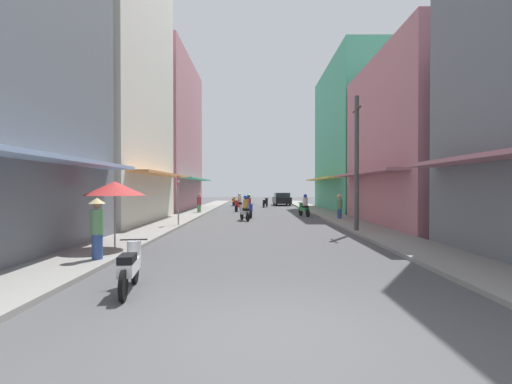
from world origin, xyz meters
name	(u,v)px	position (x,y,z in m)	size (l,w,h in m)	color
ground_plane	(260,217)	(0.00, 20.53, 0.00)	(107.91, 107.91, 0.00)	#4C4C4F
sidewalk_left	(187,216)	(-5.06, 20.53, 0.06)	(2.06, 57.05, 0.12)	gray
sidewalk_right	(333,216)	(5.06, 20.53, 0.06)	(2.06, 57.05, 0.12)	gray
building_left_mid	(101,73)	(-9.09, 16.12, 8.61)	(7.05, 10.22, 17.24)	silver
building_left_far	(159,135)	(-9.09, 28.64, 6.79)	(7.05, 12.98, 13.60)	#B7727F
building_right_mid	(429,141)	(9.09, 14.92, 4.53)	(7.05, 11.18, 9.07)	#B7727F
building_right_far	(361,139)	(9.09, 27.79, 6.39)	(7.05, 13.60, 12.78)	#4CB28C
motorbike_black	(266,202)	(0.75, 33.02, 0.50)	(0.70, 1.76, 0.96)	black
motorbike_orange	(234,201)	(-2.70, 35.97, 0.50)	(0.59, 1.80, 0.96)	black
motorbike_red	(239,203)	(-1.68, 26.36, 0.70)	(0.70, 1.76, 1.58)	black
motorbike_white	(130,265)	(-2.70, 2.14, 0.50)	(0.57, 1.80, 0.96)	black
motorbike_silver	(245,209)	(-0.91, 17.58, 0.70)	(0.75, 1.74, 1.58)	black
motorbike_green	(305,206)	(3.19, 21.02, 0.70)	(0.70, 1.76, 1.58)	black
motorbike_blue	(249,207)	(-0.70, 19.87, 0.70)	(0.62, 1.79, 1.58)	black
parked_car	(282,199)	(2.73, 37.23, 0.74)	(1.98, 4.19, 1.45)	black
pedestrian_crossing	(199,204)	(-4.63, 23.54, 0.78)	(0.34, 0.34, 1.56)	#598C59
pedestrian_midway	(340,205)	(4.94, 17.74, 0.93)	(0.44, 0.44, 1.65)	#334C8C
pedestrian_far	(98,226)	(-4.47, 4.77, 0.99)	(0.44, 0.44, 1.76)	#334C8C
vendor_umbrella	(115,188)	(-4.71, 6.65, 2.01)	(1.89, 1.89, 2.23)	#99999E
utility_pole	(357,163)	(4.28, 11.45, 3.14)	(0.20, 1.20, 6.12)	#4C4C4F
street_sign_no_entry	(179,194)	(-4.18, 13.75, 1.72)	(0.07, 0.60, 2.65)	gray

